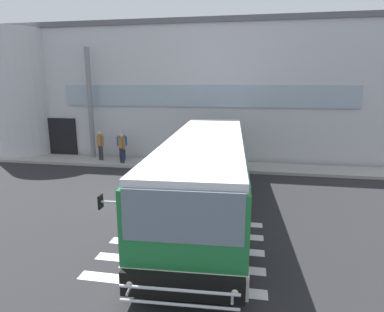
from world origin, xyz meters
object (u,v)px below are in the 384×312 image
at_px(passenger_near_column, 100,144).
at_px(passenger_at_curb_edge, 122,147).
at_px(entry_support_column, 90,104).
at_px(passenger_by_doorway, 122,144).
at_px(bus_main_foreground, 206,174).

height_order(passenger_near_column, passenger_at_curb_edge, same).
height_order(entry_support_column, passenger_near_column, entry_support_column).
bearing_deg(passenger_near_column, entry_support_column, 140.90).
bearing_deg(passenger_by_doorway, entry_support_column, 170.30).
height_order(bus_main_foreground, passenger_near_column, bus_main_foreground).
bearing_deg(passenger_by_doorway, passenger_at_curb_edge, -68.67).
bearing_deg(passenger_at_curb_edge, bus_main_foreground, -45.45).
xyz_separation_m(passenger_near_column, passenger_by_doorway, (1.19, 0.31, 0.00)).
height_order(entry_support_column, passenger_by_doorway, entry_support_column).
relative_size(passenger_by_doorway, passenger_at_curb_edge, 1.00).
bearing_deg(bus_main_foreground, entry_support_column, 139.33).
xyz_separation_m(entry_support_column, passenger_near_column, (0.80, -0.65, -2.25)).
height_order(passenger_near_column, passenger_by_doorway, same).
xyz_separation_m(passenger_by_doorway, passenger_at_curb_edge, (0.30, -0.77, 0.00)).
height_order(bus_main_foreground, passenger_at_curb_edge, bus_main_foreground).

